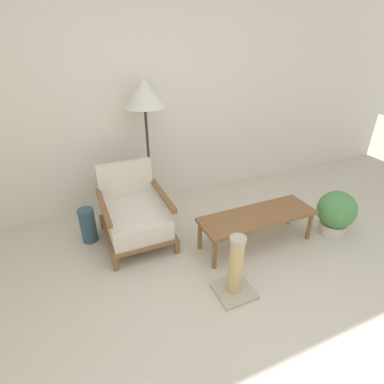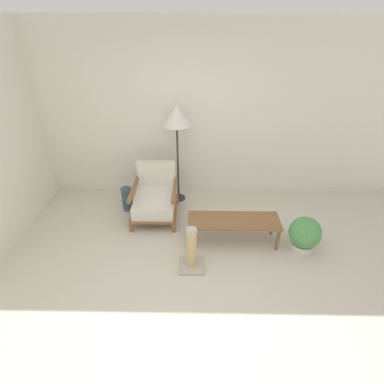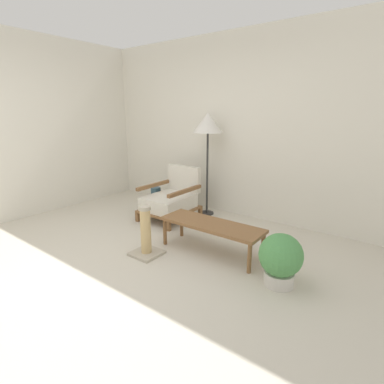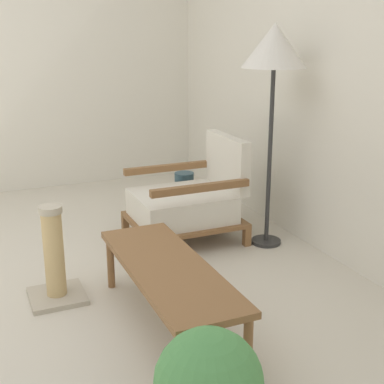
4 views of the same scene
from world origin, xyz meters
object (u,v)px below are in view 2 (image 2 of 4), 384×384
coffee_table (234,222)px  scratching_post (191,253)px  armchair (155,198)px  vase (127,199)px  potted_plant (305,234)px  floor_lamp (177,118)px

coffee_table → scratching_post: bearing=-137.9°
armchair → scratching_post: armchair is taller
vase → potted_plant: 2.65m
floor_lamp → scratching_post: floor_lamp is taller
floor_lamp → potted_plant: bearing=-37.0°
vase → scratching_post: size_ratio=0.66×
vase → coffee_table: bearing=-25.4°
coffee_table → scratching_post: scratching_post is taller
coffee_table → potted_plant: size_ratio=2.40×
armchair → scratching_post: 1.23m
coffee_table → potted_plant: potted_plant is taller
coffee_table → scratching_post: 0.75m
scratching_post → floor_lamp: bearing=98.8°
floor_lamp → coffee_table: 1.71m
coffee_table → vase: vase is taller
potted_plant → scratching_post: bearing=-167.8°
scratching_post → armchair: bearing=117.4°
armchair → vase: bearing=161.7°
armchair → potted_plant: 2.15m
armchair → potted_plant: armchair is taller
armchair → coffee_table: (1.12, -0.60, 0.01)m
floor_lamp → potted_plant: (1.68, -1.27, -1.11)m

